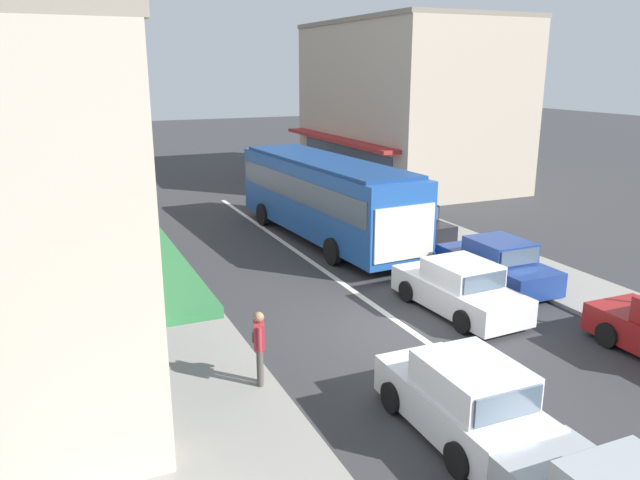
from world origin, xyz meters
The scene contains 12 objects.
ground_plane centered at (0.00, 0.00, 0.00)m, with size 140.00×140.00×0.00m, color #353538.
lane_centre_line centered at (0.00, 4.00, 0.00)m, with size 0.20×28.00×0.01m, color silver.
sidewalk_left centered at (-6.80, 6.00, 0.07)m, with size 5.20×44.00×0.14m, color gray.
kerb_right centered at (6.20, 6.00, 0.06)m, with size 2.80×44.00×0.12m, color gray.
building_right_far centered at (11.48, 19.10, 4.60)m, with size 9.06×13.55×9.22m.
city_bus centered at (1.62, 8.86, 1.88)m, with size 3.18×10.98×3.23m.
hatchback_queue_gap_filler centered at (-1.66, -4.54, 0.71)m, with size 1.85×3.72×1.54m.
sedan_behind_bus_near centered at (1.95, 0.52, 0.66)m, with size 2.05×4.28×1.47m.
parked_sedan_kerb_second centered at (4.40, 1.91, 0.66)m, with size 1.92×4.21×1.47m.
parked_sedan_kerb_third centered at (4.74, 7.73, 0.66)m, with size 2.02×4.26×1.47m.
traffic_light_downstreet centered at (-3.83, 17.05, 2.85)m, with size 0.33×0.24×4.20m.
pedestrian_with_handbag_near centered at (-4.56, -1.42, 1.07)m, with size 0.35×0.66×1.63m.
Camera 1 is at (-8.27, -12.85, 6.62)m, focal length 35.00 mm.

